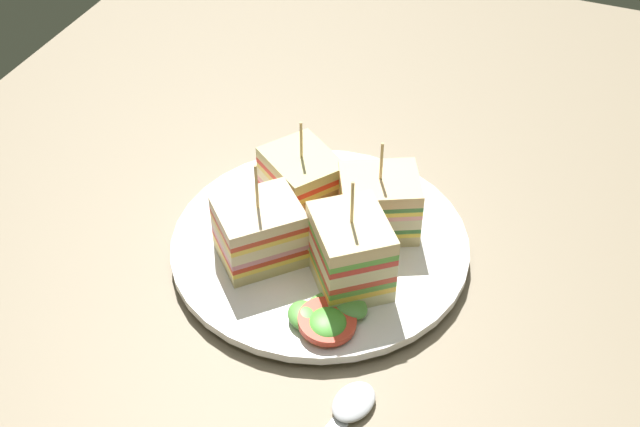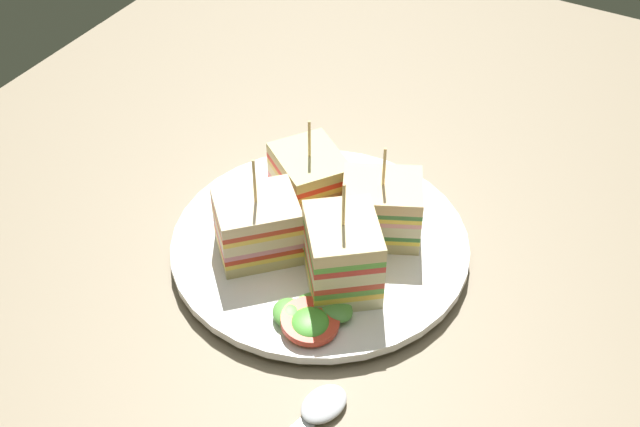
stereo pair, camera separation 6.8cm
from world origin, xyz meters
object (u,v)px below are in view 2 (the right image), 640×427
object	(u,v)px
sandwich_wedge_3	(310,179)
spoon	(306,421)
sandwich_wedge_2	(381,209)
chip_pile	(312,233)
sandwich_wedge_1	(342,254)
sandwich_wedge_0	(258,226)
plate	(320,245)

from	to	relation	value
sandwich_wedge_3	spoon	world-z (taller)	sandwich_wedge_3
sandwich_wedge_2	chip_pile	bearing A→B (deg)	17.47
chip_pile	sandwich_wedge_3	bearing A→B (deg)	-148.21
sandwich_wedge_1	spoon	bearing A→B (deg)	159.10
sandwich_wedge_2	spoon	size ratio (longest dim) A/B	0.59
sandwich_wedge_3	sandwich_wedge_0	bearing A→B (deg)	-58.74
plate	sandwich_wedge_1	world-z (taller)	sandwich_wedge_1
plate	sandwich_wedge_2	size ratio (longest dim) A/B	2.82
sandwich_wedge_0	sandwich_wedge_1	distance (cm)	7.69
chip_pile	plate	bearing A→B (deg)	149.20
chip_pile	spoon	distance (cm)	16.90
sandwich_wedge_0	chip_pile	size ratio (longest dim) A/B	1.41
sandwich_wedge_1	sandwich_wedge_3	world-z (taller)	sandwich_wedge_1
sandwich_wedge_0	chip_pile	world-z (taller)	sandwich_wedge_0
chip_pile	sandwich_wedge_2	bearing A→B (deg)	133.30
sandwich_wedge_0	sandwich_wedge_3	world-z (taller)	sandwich_wedge_0
plate	sandwich_wedge_1	bearing A→B (deg)	49.28
plate	sandwich_wedge_2	world-z (taller)	sandwich_wedge_2
chip_pile	sandwich_wedge_1	bearing A→B (deg)	57.84
sandwich_wedge_1	sandwich_wedge_3	size ratio (longest dim) A/B	1.19
sandwich_wedge_1	sandwich_wedge_2	size ratio (longest dim) A/B	1.14
plate	sandwich_wedge_3	bearing A→B (deg)	-140.62
sandwich_wedge_1	spoon	size ratio (longest dim) A/B	0.68
sandwich_wedge_3	plate	bearing A→B (deg)	-15.33
sandwich_wedge_1	chip_pile	world-z (taller)	sandwich_wedge_1
chip_pile	spoon	xyz separation A→B (cm)	(14.71, 8.05, -2.14)
sandwich_wedge_2	sandwich_wedge_1	bearing A→B (deg)	64.31
sandwich_wedge_0	spoon	xyz separation A→B (cm)	(11.89, 11.44, -3.64)
plate	sandwich_wedge_0	world-z (taller)	sandwich_wedge_0
plate	sandwich_wedge_0	size ratio (longest dim) A/B	2.65
sandwich_wedge_0	sandwich_wedge_2	distance (cm)	10.27
sandwich_wedge_1	chip_pile	distance (cm)	5.43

